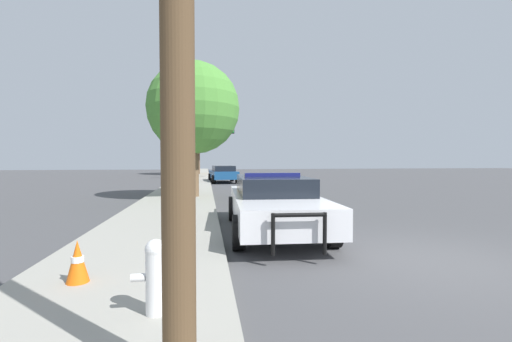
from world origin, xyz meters
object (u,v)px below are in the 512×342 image
traffic_light (206,137)px  tree_sidewalk_far (198,123)px  police_car (273,201)px  traffic_cone (78,261)px  car_background_midblock (223,173)px  tree_sidewalk_near (193,108)px  fire_hydrant (156,274)px

traffic_light → tree_sidewalk_far: 8.60m
traffic_light → tree_sidewalk_far: size_ratio=0.57×
tree_sidewalk_far → police_car: bearing=-85.4°
police_car → traffic_cone: bearing=48.3°
car_background_midblock → traffic_cone: (-3.03, -21.26, -0.28)m
traffic_light → traffic_cone: bearing=-93.8°
tree_sidewalk_far → traffic_cone: 34.47m
police_car → tree_sidewalk_far: (-2.45, 30.58, 5.12)m
traffic_light → traffic_cone: traffic_light is taller
car_background_midblock → tree_sidewalk_near: tree_sidewalk_near is taller
tree_sidewalk_near → traffic_light: bearing=88.0°
car_background_midblock → traffic_light: bearing=101.4°
tree_sidewalk_near → car_background_midblock: bearing=80.2°
traffic_light → tree_sidewalk_far: bearing=95.5°
police_car → fire_hydrant: bearing=66.9°
police_car → traffic_light: bearing=-83.1°
traffic_light → tree_sidewalk_far: tree_sidewalk_far is taller
police_car → tree_sidewalk_near: 8.15m
fire_hydrant → tree_sidewalk_near: bearing=89.9°
police_car → traffic_cone: (-3.37, -3.44, -0.32)m
tree_sidewalk_near → tree_sidewalk_far: size_ratio=0.68×
traffic_light → tree_sidewalk_near: tree_sidewalk_near is taller
car_background_midblock → fire_hydrant: bearing=-99.7°
car_background_midblock → tree_sidewalk_far: (-2.11, 12.76, 5.16)m
traffic_cone → traffic_light: bearing=86.2°
police_car → tree_sidewalk_far: size_ratio=0.63×
police_car → fire_hydrant: 5.06m
car_background_midblock → traffic_cone: car_background_midblock is taller
tree_sidewalk_near → tree_sidewalk_far: bearing=90.6°
traffic_cone → car_background_midblock: bearing=81.9°
police_car → car_background_midblock: size_ratio=1.31×
fire_hydrant → traffic_light: (0.54, 26.85, 3.15)m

